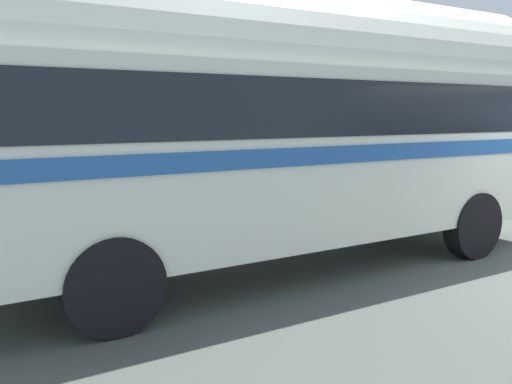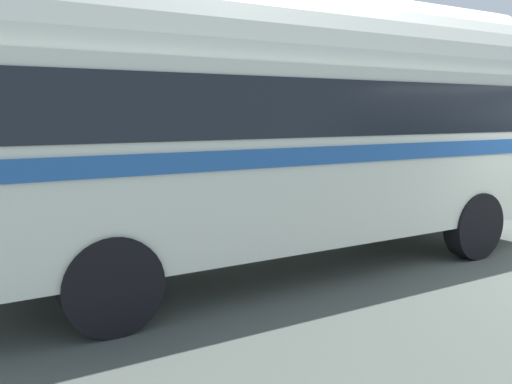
% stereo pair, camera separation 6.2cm
% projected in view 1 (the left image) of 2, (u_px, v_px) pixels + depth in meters
% --- Properties ---
extents(vintage_coach, '(5.60, 8.83, 3.70)m').
position_uv_depth(vintage_coach, '(281.00, 117.00, 6.98)').
color(vintage_coach, black).
rests_on(vintage_coach, ground).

